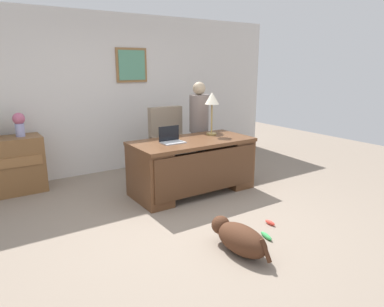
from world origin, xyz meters
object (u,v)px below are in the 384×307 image
at_px(desk, 193,164).
at_px(desk_lamp, 212,101).
at_px(person_standing, 199,128).
at_px(vase_with_flowers, 19,123).
at_px(dog_toy_bone, 270,223).
at_px(dog_toy_plush, 266,236).
at_px(dog_lying, 239,238).
at_px(laptop, 171,138).
at_px(armchair, 170,146).

height_order(desk, desk_lamp, desk_lamp).
relative_size(person_standing, vase_with_flowers, 4.56).
height_order(desk_lamp, dog_toy_bone, desk_lamp).
height_order(dog_toy_bone, dog_toy_plush, same).
xyz_separation_m(dog_lying, vase_with_flowers, (-1.50, 3.14, 0.87)).
bearing_deg(vase_with_flowers, desk_lamp, -26.25).
bearing_deg(dog_toy_bone, laptop, 108.28).
bearing_deg(dog_lying, dog_toy_bone, 20.10).
height_order(armchair, dog_toy_plush, armchair).
height_order(desk, dog_toy_bone, desk).
distance_m(vase_with_flowers, dog_toy_plush, 3.78).
xyz_separation_m(dog_toy_bone, dog_toy_plush, (-0.28, -0.21, 0.00)).
relative_size(dog_lying, dog_toy_plush, 4.05).
bearing_deg(dog_toy_bone, person_standing, 79.19).
relative_size(vase_with_flowers, dog_toy_plush, 1.75).
height_order(dog_lying, desk_lamp, desk_lamp).
bearing_deg(dog_toy_plush, person_standing, 73.59).
distance_m(desk, dog_toy_bone, 1.49).
height_order(person_standing, dog_toy_bone, person_standing).
distance_m(dog_lying, dog_toy_bone, 0.78).
distance_m(person_standing, dog_toy_plush, 2.51).
xyz_separation_m(desk, desk_lamp, (0.47, 0.19, 0.88)).
relative_size(dog_lying, desk_lamp, 1.22).
xyz_separation_m(desk, person_standing, (0.55, 0.65, 0.38)).
height_order(armchair, dog_toy_bone, armchair).
height_order(armchair, dog_lying, armchair).
height_order(armchair, vase_with_flowers, vase_with_flowers).
relative_size(dog_lying, laptop, 2.50).
relative_size(desk_lamp, dog_toy_plush, 3.31).
distance_m(desk, desk_lamp, 1.02).
bearing_deg(laptop, dog_toy_plush, -82.89).
distance_m(person_standing, vase_with_flowers, 2.74).
xyz_separation_m(desk_lamp, vase_with_flowers, (-2.54, 1.25, -0.28)).
bearing_deg(desk, armchair, 82.04).
bearing_deg(dog_lying, vase_with_flowers, 115.51).
distance_m(desk, person_standing, 0.93).
bearing_deg(person_standing, desk_lamp, -99.36).
height_order(vase_with_flowers, dog_toy_bone, vase_with_flowers).
xyz_separation_m(desk, dog_lying, (-0.57, -1.69, -0.27)).
distance_m(desk, laptop, 0.54).
xyz_separation_m(desk, dog_toy_bone, (0.15, -1.43, -0.40)).
bearing_deg(person_standing, desk, -130.19).
bearing_deg(desk_lamp, laptop, -170.17).
height_order(desk, dog_lying, desk).
height_order(laptop, vase_with_flowers, vase_with_flowers).
bearing_deg(dog_lying, desk_lamp, 61.06).
xyz_separation_m(desk_lamp, dog_toy_bone, (-0.32, -1.62, -1.28)).
xyz_separation_m(armchair, dog_toy_plush, (-0.25, -2.52, -0.48)).
xyz_separation_m(laptop, vase_with_flowers, (-1.73, 1.39, 0.18)).
distance_m(laptop, dog_toy_plush, 1.89).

